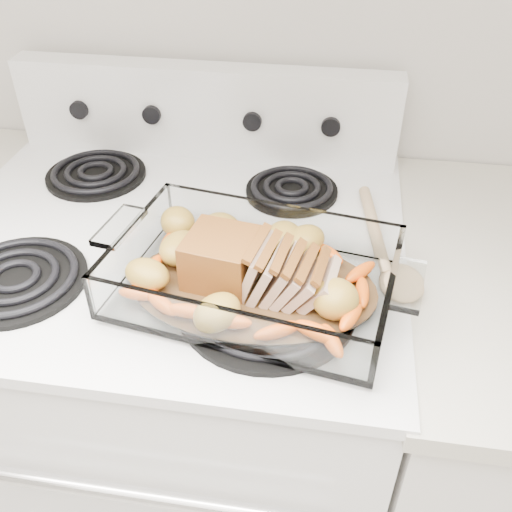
# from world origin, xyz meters

# --- Properties ---
(electric_range) EXTENTS (0.78, 0.70, 1.12)m
(electric_range) POSITION_xyz_m (0.00, 1.66, 0.48)
(electric_range) COLOR white
(electric_range) RESTS_ON ground
(counter_right) EXTENTS (0.58, 0.68, 0.93)m
(counter_right) POSITION_xyz_m (0.67, 1.66, 0.47)
(counter_right) COLOR white
(counter_right) RESTS_ON ground
(baking_dish) EXTENTS (0.38, 0.25, 0.07)m
(baking_dish) POSITION_xyz_m (0.17, 1.52, 0.96)
(baking_dish) COLOR white
(baking_dish) RESTS_ON electric_range
(pork_roast) EXTENTS (0.21, 0.09, 0.08)m
(pork_roast) POSITION_xyz_m (0.15, 1.52, 0.99)
(pork_roast) COLOR brown
(pork_roast) RESTS_ON baking_dish
(roast_vegetables) EXTENTS (0.39, 0.21, 0.05)m
(roast_vegetables) POSITION_xyz_m (0.16, 1.56, 0.97)
(roast_vegetables) COLOR #FF5716
(roast_vegetables) RESTS_ON baking_dish
(wooden_spoon) EXTENTS (0.10, 0.30, 0.02)m
(wooden_spoon) POSITION_xyz_m (0.36, 1.63, 0.95)
(wooden_spoon) COLOR tan
(wooden_spoon) RESTS_ON electric_range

